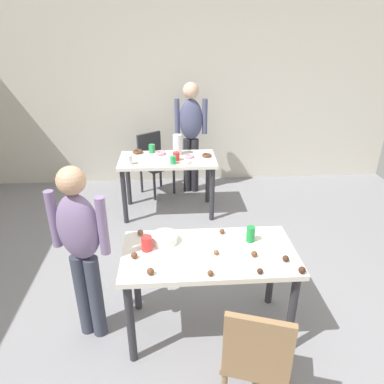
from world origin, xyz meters
TOP-DOWN VIEW (x-y plane):
  - ground_plane at (0.00, 0.00)m, footprint 6.40×6.40m
  - wall_back at (0.00, 3.20)m, footprint 6.40×0.10m
  - dining_table_near at (0.04, 0.04)m, footprint 1.28×0.65m
  - dining_table_far at (-0.26, 2.07)m, footprint 1.20×0.63m
  - chair_near_table at (0.25, -0.66)m, footprint 0.50×0.50m
  - chair_far_table at (-0.46, 2.72)m, footprint 0.56×0.56m
  - person_girl_near at (-0.88, 0.06)m, footprint 0.45×0.29m
  - person_adult_far at (0.08, 2.71)m, footprint 0.45×0.23m
  - mixing_bowl at (-0.29, 0.19)m, footprint 0.20×0.20m
  - soda_can at (0.37, 0.16)m, footprint 0.07×0.07m
  - fork_near at (0.53, 0.25)m, footprint 0.17×0.02m
  - cup_near_0 at (-0.42, 0.09)m, footprint 0.08×0.08m
  - cake_ball_0 at (-0.50, -0.01)m, footprint 0.05×0.05m
  - cake_ball_1 at (-0.38, -0.20)m, footprint 0.05×0.05m
  - cake_ball_2 at (0.56, -0.11)m, footprint 0.05×0.05m
  - cake_ball_3 at (0.02, -0.24)m, footprint 0.04×0.04m
  - cake_ball_4 at (-0.48, 0.30)m, footprint 0.05×0.05m
  - cake_ball_5 at (0.08, 0.00)m, footprint 0.04×0.04m
  - cake_ball_6 at (0.17, 0.28)m, footprint 0.04×0.04m
  - cake_ball_7 at (0.63, -0.25)m, footprint 0.05×0.05m
  - cake_ball_8 at (0.35, -0.24)m, footprint 0.04×0.04m
  - cake_ball_9 at (0.35, -0.04)m, footprint 0.05×0.05m
  - pitcher_far at (-0.13, 2.21)m, footprint 0.11×0.11m
  - cup_far_0 at (-0.19, 1.87)m, footprint 0.07×0.07m
  - cup_far_1 at (-0.15, 1.99)m, footprint 0.08×0.08m
  - cup_far_2 at (-0.46, 2.30)m, footprint 0.08×0.08m
  - cup_far_3 at (-0.71, 1.88)m, footprint 0.07×0.07m
  - donut_far_0 at (-0.03, 1.89)m, footprint 0.11×0.11m
  - donut_far_1 at (-0.35, 2.23)m, footprint 0.14×0.14m
  - donut_far_2 at (0.01, 2.08)m, footprint 0.12×0.12m
  - donut_far_3 at (0.24, 2.10)m, footprint 0.12×0.12m
  - donut_far_4 at (-0.64, 2.29)m, footprint 0.13×0.13m

SIDE VIEW (x-z plane):
  - ground_plane at x=0.00m, z-range 0.00..0.00m
  - chair_near_table at x=0.25m, z-range 0.06..0.93m
  - chair_far_table at x=-0.46m, z-range 0.06..0.93m
  - dining_table_far at x=-0.26m, z-range 0.26..1.01m
  - dining_table_near at x=0.04m, z-range 0.27..1.02m
  - fork_near at x=0.53m, z-range 0.75..0.76m
  - donut_far_0 at x=-0.03m, z-range 0.75..0.78m
  - donut_far_2 at x=0.01m, z-range 0.75..0.79m
  - donut_far_3 at x=0.24m, z-range 0.75..0.79m
  - cake_ball_5 at x=0.08m, z-range 0.75..0.79m
  - donut_far_4 at x=-0.64m, z-range 0.75..0.79m
  - donut_far_1 at x=-0.35m, z-range 0.75..0.79m
  - cake_ball_8 at x=0.35m, z-range 0.75..0.79m
  - cake_ball_3 at x=0.02m, z-range 0.75..0.79m
  - cake_ball_6 at x=0.17m, z-range 0.75..0.79m
  - cake_ball_9 at x=0.35m, z-range 0.75..0.80m
  - cake_ball_2 at x=0.56m, z-range 0.75..0.80m
  - cake_ball_4 at x=-0.48m, z-range 0.75..0.80m
  - cake_ball_0 at x=-0.50m, z-range 0.75..0.80m
  - cake_ball_7 at x=0.63m, z-range 0.75..0.80m
  - cake_ball_1 at x=-0.38m, z-range 0.75..0.80m
  - mixing_bowl at x=-0.29m, z-range 0.75..0.82m
  - cup_far_0 at x=-0.19m, z-range 0.75..0.85m
  - cup_far_1 at x=-0.15m, z-range 0.75..0.85m
  - cup_far_2 at x=-0.46m, z-range 0.75..0.86m
  - cup_near_0 at x=-0.42m, z-range 0.75..0.86m
  - cup_far_3 at x=-0.71m, z-range 0.75..0.87m
  - soda_can at x=0.37m, z-range 0.75..0.87m
  - person_girl_near at x=-0.88m, z-range 0.14..1.57m
  - pitcher_far at x=-0.13m, z-range 0.75..1.01m
  - person_adult_far at x=0.08m, z-range 0.16..1.74m
  - wall_back at x=0.00m, z-range 0.00..2.60m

